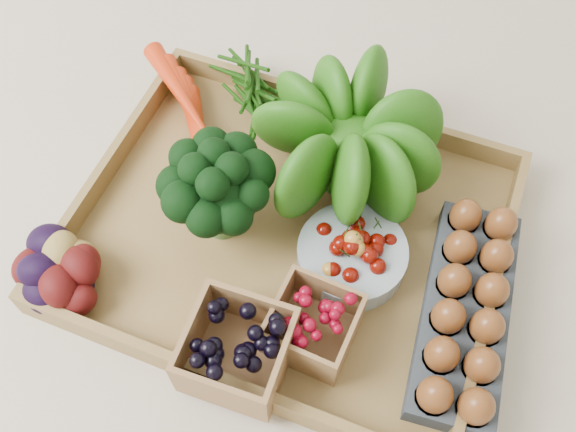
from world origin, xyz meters
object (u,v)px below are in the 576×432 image
at_px(tray, 288,236).
at_px(cherry_bowl, 352,256).
at_px(broccoli, 219,204).
at_px(egg_carton, 465,313).

distance_m(tray, cherry_bowl, 0.10).
bearing_deg(tray, cherry_bowl, -6.71).
relative_size(tray, cherry_bowl, 3.91).
distance_m(broccoli, egg_carton, 0.33).
bearing_deg(cherry_bowl, egg_carton, -8.30).
xyz_separation_m(tray, egg_carton, (0.25, -0.03, 0.02)).
bearing_deg(cherry_bowl, broccoli, -176.52).
xyz_separation_m(broccoli, cherry_bowl, (0.18, 0.01, -0.04)).
bearing_deg(broccoli, egg_carton, -2.00).
xyz_separation_m(tray, broccoli, (-0.09, -0.02, 0.06)).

